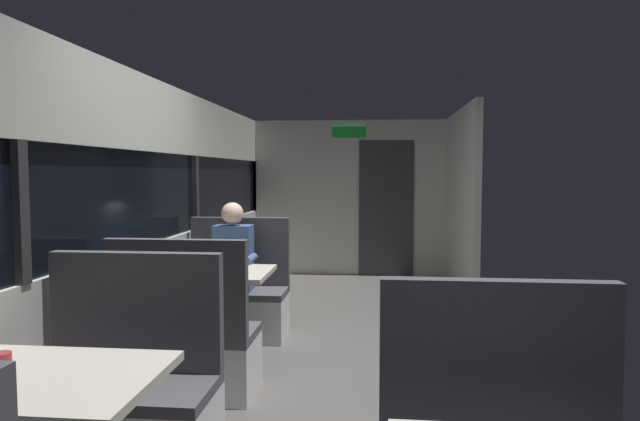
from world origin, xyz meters
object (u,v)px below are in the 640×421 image
object	(u,v)px
bench_near_window_facing_entry	(125,404)
dining_table_mid_window	(214,283)
coffee_cup_primary	(227,264)
coffee_cup_secondary	(2,364)
dining_table_near_window	(43,400)
bench_mid_window_facing_end	(186,348)
bench_mid_window_facing_entry	(236,301)
seated_passenger	(234,280)

from	to	relation	value
bench_near_window_facing_entry	dining_table_mid_window	size ratio (longest dim) A/B	1.22
coffee_cup_primary	coffee_cup_secondary	distance (m)	2.40
dining_table_near_window	coffee_cup_secondary	world-z (taller)	coffee_cup_secondary
coffee_cup_secondary	coffee_cup_primary	bearing A→B (deg)	84.19
dining_table_mid_window	bench_mid_window_facing_end	distance (m)	0.77
dining_table_near_window	bench_mid_window_facing_entry	size ratio (longest dim) A/B	0.82
seated_passenger	bench_mid_window_facing_end	bearing A→B (deg)	-90.00
seated_passenger	coffee_cup_primary	world-z (taller)	seated_passenger
bench_mid_window_facing_entry	bench_near_window_facing_entry	bearing A→B (deg)	-90.00
dining_table_near_window	coffee_cup_secondary	distance (m)	0.21
bench_near_window_facing_entry	bench_mid_window_facing_entry	bearing A→B (deg)	90.00
bench_near_window_facing_entry	coffee_cup_primary	bearing A→B (deg)	86.91
bench_near_window_facing_entry	coffee_cup_primary	world-z (taller)	bench_near_window_facing_entry
dining_table_mid_window	dining_table_near_window	bearing A→B (deg)	-90.00
seated_passenger	coffee_cup_primary	size ratio (longest dim) A/B	14.00
dining_table_mid_window	bench_mid_window_facing_entry	bearing A→B (deg)	90.00
bench_near_window_facing_entry	dining_table_mid_window	world-z (taller)	bench_near_window_facing_entry
dining_table_near_window	bench_mid_window_facing_end	world-z (taller)	bench_mid_window_facing_end
dining_table_near_window	seated_passenger	bearing A→B (deg)	90.00
dining_table_mid_window	coffee_cup_primary	size ratio (longest dim) A/B	10.00
dining_table_mid_window	seated_passenger	xyz separation A→B (m)	(0.00, 0.63, -0.10)
bench_near_window_facing_entry	dining_table_mid_window	distance (m)	1.66
dining_table_mid_window	coffee_cup_secondary	xyz separation A→B (m)	(-0.15, -2.34, 0.15)
bench_near_window_facing_entry	bench_mid_window_facing_end	xyz separation A→B (m)	(0.00, 0.93, 0.00)
bench_mid_window_facing_entry	dining_table_mid_window	bearing A→B (deg)	-90.00
dining_table_near_window	bench_mid_window_facing_end	xyz separation A→B (m)	(0.00, 1.63, -0.31)
bench_mid_window_facing_end	coffee_cup_primary	world-z (taller)	bench_mid_window_facing_end
bench_mid_window_facing_entry	coffee_cup_secondary	size ratio (longest dim) A/B	12.22
dining_table_near_window	seated_passenger	size ratio (longest dim) A/B	0.71
coffee_cup_secondary	dining_table_mid_window	bearing A→B (deg)	86.27
dining_table_mid_window	seated_passenger	size ratio (longest dim) A/B	0.71
seated_passenger	dining_table_mid_window	bearing A→B (deg)	-90.00
bench_near_window_facing_entry	seated_passenger	xyz separation A→B (m)	(0.00, 2.26, 0.21)
bench_mid_window_facing_end	seated_passenger	size ratio (longest dim) A/B	0.87
bench_near_window_facing_entry	seated_passenger	bearing A→B (deg)	90.00
bench_mid_window_facing_end	dining_table_near_window	bearing A→B (deg)	-90.00
bench_mid_window_facing_end	coffee_cup_secondary	world-z (taller)	bench_mid_window_facing_end
bench_near_window_facing_entry	seated_passenger	distance (m)	2.27
seated_passenger	coffee_cup_primary	distance (m)	0.64
coffee_cup_primary	bench_mid_window_facing_end	bearing A→B (deg)	-96.92
bench_mid_window_facing_entry	coffee_cup_primary	distance (m)	0.80
bench_near_window_facing_entry	bench_mid_window_facing_end	size ratio (longest dim) A/B	1.00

